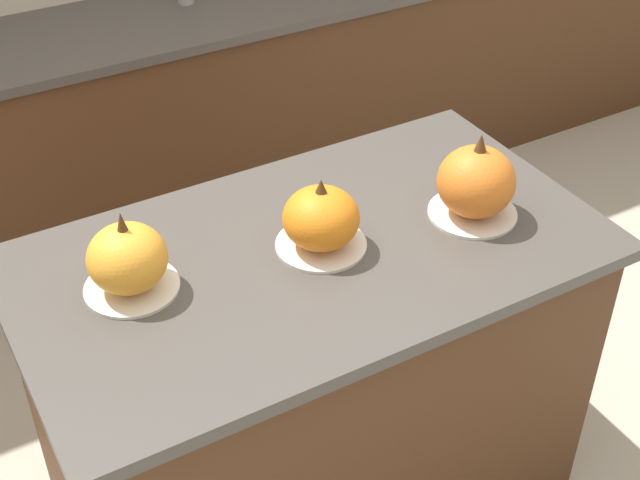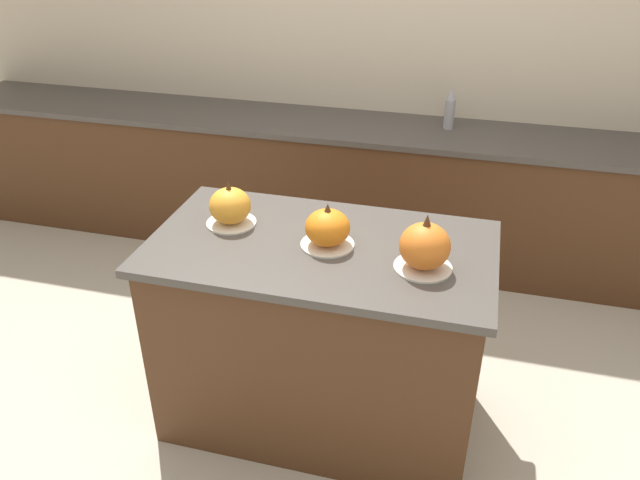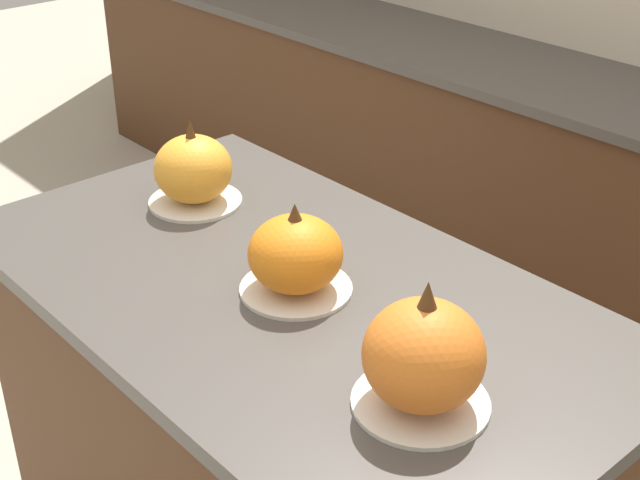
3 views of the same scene
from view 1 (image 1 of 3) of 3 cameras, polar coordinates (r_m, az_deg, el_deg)
kitchen_island at (r=2.41m, az=-0.51°, el=-9.36°), size 1.40×0.78×0.93m
back_counter at (r=3.58m, az=-12.95°, el=6.44°), size 6.00×0.60×0.89m
pumpkin_cake_left at (r=1.98m, az=-12.21°, el=-1.26°), size 0.21×0.21×0.21m
pumpkin_cake_center at (r=2.06m, az=0.07°, el=1.30°), size 0.22×0.22×0.19m
pumpkin_cake_right at (r=2.20m, az=9.95°, el=3.60°), size 0.22×0.22×0.23m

